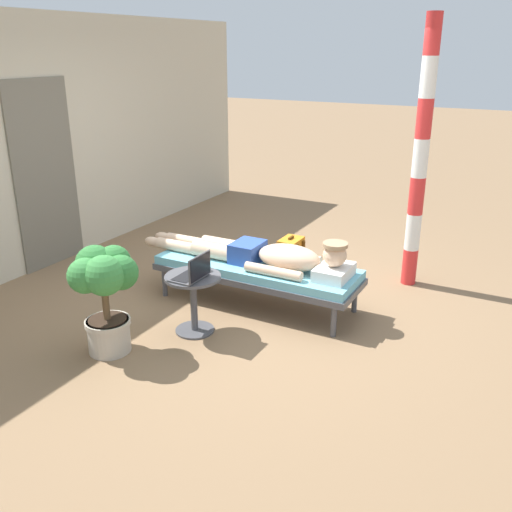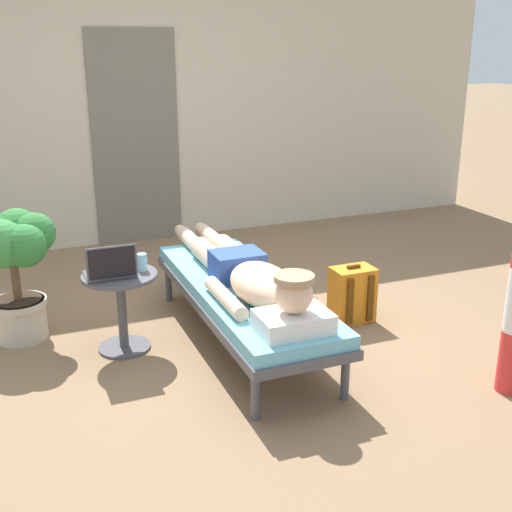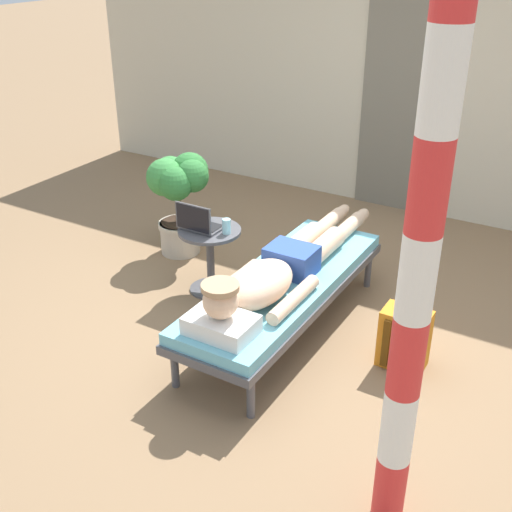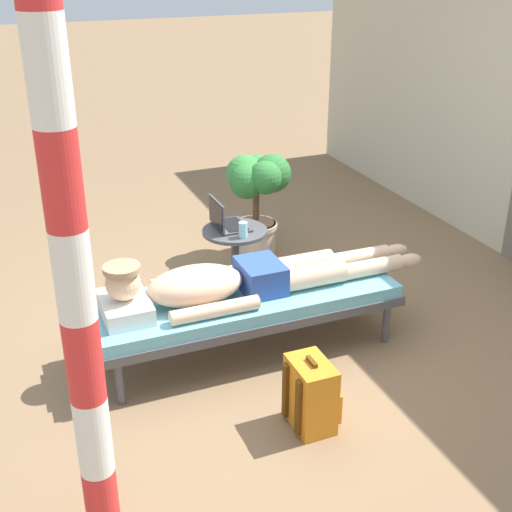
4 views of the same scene
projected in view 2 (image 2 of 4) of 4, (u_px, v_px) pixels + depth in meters
ground_plane at (232, 337)px, 4.45m from camera, size 40.00×40.00×0.00m
house_wall_back at (143, 102)px, 6.30m from camera, size 7.60×0.20×2.70m
house_door_panel at (136, 139)px, 6.27m from camera, size 0.84×0.03×2.04m
lounge_chair at (243, 294)px, 4.27m from camera, size 0.65×1.98×0.42m
person_reclining at (248, 275)px, 4.12m from camera, size 0.53×2.17×0.33m
side_table at (121, 298)px, 4.18m from camera, size 0.48×0.48×0.52m
laptop at (111, 269)px, 4.04m from camera, size 0.31×0.24×0.23m
drink_glass at (142, 262)px, 4.17m from camera, size 0.06×0.06×0.11m
backpack at (352, 295)px, 4.66m from camera, size 0.30×0.26×0.42m
potted_plant at (15, 257)px, 4.26m from camera, size 0.55×0.54×0.88m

